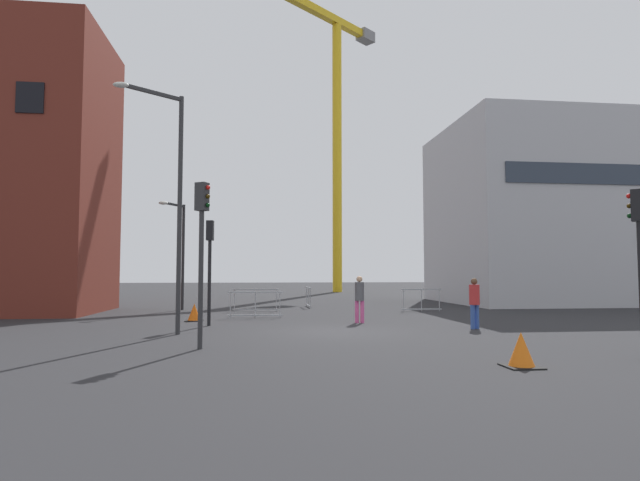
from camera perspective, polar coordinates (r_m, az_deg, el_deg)
The scene contains 16 objects.
ground at distance 16.59m, azimuth 1.91°, elevation -10.01°, with size 160.00×160.00×0.00m, color #28282B.
office_block at distance 35.45m, azimuth 23.78°, elevation 2.59°, with size 12.65×10.46×10.94m.
construction_crane at distance 51.80m, azimuth 1.73°, elevation 13.74°, with size 12.12×10.29×27.22m.
streetlamp_tall at distance 16.35m, azimuth -16.06°, elevation 5.41°, with size 1.81×1.36×7.32m.
streetlamp_short at distance 26.56m, azimuth -15.23°, elevation -0.42°, with size 1.03×1.67×5.28m.
traffic_light_median at distance 18.66m, azimuth -12.07°, elevation -1.51°, with size 0.26×0.38×3.70m.
traffic_light_crosswalk at distance 13.25m, azimuth 31.80°, elevation -0.30°, with size 0.37×0.37×3.69m.
traffic_light_near at distance 13.08m, azimuth -12.93°, elevation 0.39°, with size 0.39×0.35×4.10m.
pedestrian_walking at distance 19.32m, azimuth 4.38°, elevation -6.08°, with size 0.34×0.34×1.73m.
pedestrian_waiting at distance 17.99m, azimuth 16.68°, elevation -6.25°, with size 0.34×0.34×1.68m.
safety_barrier_mid_span at distance 25.52m, azimuth 11.13°, elevation -6.41°, with size 1.98×0.08×1.08m.
safety_barrier_front at distance 25.09m, azimuth -7.14°, elevation -6.50°, with size 2.22×0.26×1.08m.
safety_barrier_right_run at distance 27.87m, azimuth -1.31°, elevation -6.23°, with size 0.09×2.08×1.08m.
safety_barrier_rear at distance 21.62m, azimuth -7.17°, elevation -6.97°, with size 2.26×0.14×1.08m.
traffic_cone_by_barrier at distance 20.62m, azimuth -13.71°, elevation -7.78°, with size 0.66×0.66×0.67m.
traffic_cone_orange at distance 11.15m, azimuth 21.33°, elevation -11.27°, with size 0.68×0.68×0.69m.
Camera 1 is at (-2.47, -16.29, 1.87)m, focal length 28.99 mm.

